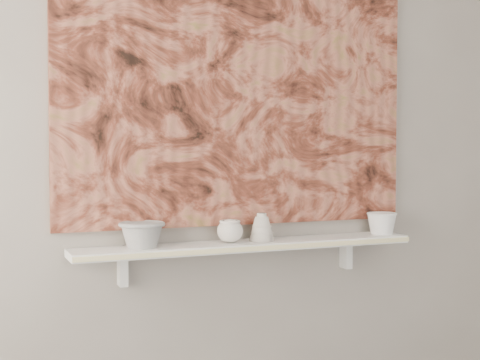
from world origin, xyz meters
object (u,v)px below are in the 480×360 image
painting (241,88)px  bell_vessel (262,227)px  shelf (249,245)px  bowl_white (382,223)px  bowl_grey (142,234)px  cup_cream (230,231)px

painting → bell_vessel: bearing=-54.8°
shelf → painting: (0.00, 0.08, 0.62)m
bowl_white → bowl_grey: bearing=180.0°
shelf → painting: painting is taller
painting → cup_cream: (-0.08, -0.08, -0.56)m
painting → cup_cream: painting is taller
bell_vessel → bowl_white: bearing=0.0°
painting → bowl_grey: 0.71m
shelf → painting: 0.63m
cup_cream → bowl_white: 0.71m
bell_vessel → bowl_white: 0.57m
shelf → cup_cream: cup_cream is taller
shelf → bowl_white: (0.63, 0.00, 0.06)m
bell_vessel → cup_cream: bearing=180.0°
shelf → bell_vessel: bearing=0.0°
cup_cream → bell_vessel: (0.14, 0.00, 0.01)m
painting → bowl_white: bearing=-7.3°
shelf → bowl_white: bearing=0.0°
cup_cream → bell_vessel: 0.14m
bowl_grey → painting: bearing=10.6°
cup_cream → bell_vessel: size_ratio=0.90×
bowl_grey → shelf: bearing=0.0°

